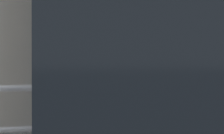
% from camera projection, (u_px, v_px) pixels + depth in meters
% --- Properties ---
extents(parking_meter, '(0.15, 0.16, 1.46)m').
position_uv_depth(parking_meter, '(59.00, 102.00, 2.91)').
color(parking_meter, slate).
rests_on(parking_meter, sidewalk_curb).
extents(pedestrian_at_meter, '(0.59, 0.51, 1.57)m').
position_uv_depth(pedestrian_at_meter, '(162.00, 119.00, 3.25)').
color(pedestrian_at_meter, '#1E233F').
rests_on(pedestrian_at_meter, sidewalk_curb).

